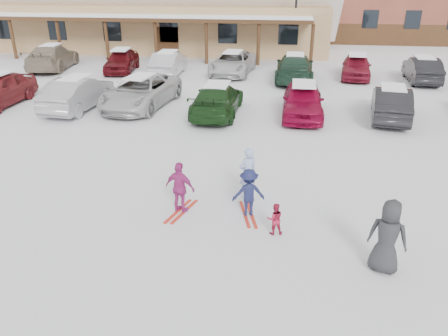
# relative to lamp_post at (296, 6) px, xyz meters

# --- Properties ---
(ground) EXTENTS (160.00, 160.00, 0.00)m
(ground) POSITION_rel_lamp_post_xyz_m (-2.43, -23.10, -3.76)
(ground) COLOR white
(ground) RESTS_ON ground
(lamp_post) EXTENTS (0.50, 0.25, 6.70)m
(lamp_post) POSITION_rel_lamp_post_xyz_m (0.00, 0.00, 0.00)
(lamp_post) COLOR black
(lamp_post) RESTS_ON ground
(adult_skier) EXTENTS (0.66, 0.61, 1.52)m
(adult_skier) POSITION_rel_lamp_post_xyz_m (-1.49, -21.82, -3.00)
(adult_skier) COLOR #93A5D6
(adult_skier) RESTS_ON ground
(toddler_red) EXTENTS (0.46, 0.39, 0.84)m
(toddler_red) POSITION_rel_lamp_post_xyz_m (-0.66, -23.66, -3.34)
(toddler_red) COLOR #A81B39
(toddler_red) RESTS_ON ground
(child_navy) EXTENTS (0.95, 0.69, 1.33)m
(child_navy) POSITION_rel_lamp_post_xyz_m (-1.38, -22.84, -3.10)
(child_navy) COLOR #171B41
(child_navy) RESTS_ON ground
(skis_child_navy) EXTENTS (0.55, 1.41, 0.03)m
(skis_child_navy) POSITION_rel_lamp_post_xyz_m (-1.38, -22.84, -3.74)
(skis_child_navy) COLOR red
(skis_child_navy) RESTS_ON ground
(child_magenta) EXTENTS (0.91, 0.58, 1.45)m
(child_magenta) POSITION_rel_lamp_post_xyz_m (-3.18, -22.92, -3.04)
(child_magenta) COLOR #A62A76
(child_magenta) RESTS_ON ground
(skis_child_magenta) EXTENTS (0.60, 1.40, 0.03)m
(skis_child_magenta) POSITION_rel_lamp_post_xyz_m (-3.18, -22.92, -3.74)
(skis_child_magenta) COLOR red
(skis_child_magenta) RESTS_ON ground
(bystander_dark) EXTENTS (0.97, 0.80, 1.69)m
(bystander_dark) POSITION_rel_lamp_post_xyz_m (1.71, -24.79, -2.91)
(bystander_dark) COLOR #29292C
(bystander_dark) RESTS_ON ground
(parked_car_1) EXTENTS (1.93, 4.69, 1.51)m
(parked_car_1) POSITION_rel_lamp_post_xyz_m (-10.10, -14.06, -3.01)
(parked_car_1) COLOR #9B9B9F
(parked_car_1) RESTS_ON ground
(parked_car_2) EXTENTS (3.15, 5.58, 1.47)m
(parked_car_2) POSITION_rel_lamp_post_xyz_m (-7.29, -13.30, -3.02)
(parked_car_2) COLOR #B9B9B9
(parked_car_2) RESTS_ON ground
(parked_car_3) EXTENTS (2.05, 4.81, 1.38)m
(parked_car_3) POSITION_rel_lamp_post_xyz_m (-3.51, -14.06, -3.07)
(parked_car_3) COLOR #173715
(parked_car_3) RESTS_ON ground
(parked_car_4) EXTENTS (1.83, 4.39, 1.49)m
(parked_car_4) POSITION_rel_lamp_post_xyz_m (0.28, -13.84, -3.02)
(parked_car_4) COLOR maroon
(parked_car_4) RESTS_ON ground
(parked_car_5) EXTENTS (2.15, 4.47, 1.41)m
(parked_car_5) POSITION_rel_lamp_post_xyz_m (4.08, -13.68, -3.05)
(parked_car_5) COLOR black
(parked_car_5) RESTS_ON ground
(parked_car_7) EXTENTS (2.94, 5.67, 1.57)m
(parked_car_7) POSITION_rel_lamp_post_xyz_m (-15.81, -5.47, -2.97)
(parked_car_7) COLOR gray
(parked_car_7) RESTS_ON ground
(parked_car_8) EXTENTS (2.13, 4.35, 1.43)m
(parked_car_8) POSITION_rel_lamp_post_xyz_m (-10.99, -5.64, -3.05)
(parked_car_8) COLOR #580D13
(parked_car_8) RESTS_ON ground
(parked_car_9) EXTENTS (1.63, 4.44, 1.45)m
(parked_car_9) POSITION_rel_lamp_post_xyz_m (-7.74, -6.31, -3.03)
(parked_car_9) COLOR #AFAFB4
(parked_car_9) RESTS_ON ground
(parked_car_10) EXTENTS (2.79, 5.23, 1.40)m
(parked_car_10) POSITION_rel_lamp_post_xyz_m (-3.81, -5.43, -3.06)
(parked_car_10) COLOR silver
(parked_car_10) RESTS_ON ground
(parked_car_11) EXTENTS (2.30, 5.38, 1.54)m
(parked_car_11) POSITION_rel_lamp_post_xyz_m (0.01, -6.77, -2.99)
(parked_car_11) COLOR #1F3D2C
(parked_car_11) RESTS_ON ground
(parked_car_12) EXTENTS (2.21, 4.35, 1.42)m
(parked_car_12) POSITION_rel_lamp_post_xyz_m (3.73, -5.54, -3.05)
(parked_car_12) COLOR maroon
(parked_car_12) RESTS_ON ground
(parked_car_13) EXTENTS (1.76, 4.43, 1.43)m
(parked_car_13) POSITION_rel_lamp_post_xyz_m (7.39, -6.08, -3.04)
(parked_car_13) COLOR black
(parked_car_13) RESTS_ON ground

